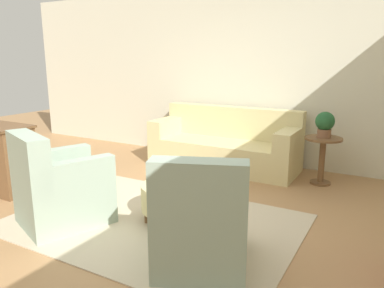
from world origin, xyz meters
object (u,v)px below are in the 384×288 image
object	(u,v)px
couch	(225,146)
armchair_right	(202,224)
potted_plant_on_side_table	(325,123)
ottoman_table	(173,197)
side_table	(322,153)
armchair_left	(58,189)

from	to	relation	value
couch	armchair_right	world-z (taller)	armchair_right
armchair_right	potted_plant_on_side_table	size ratio (longest dim) A/B	2.99
ottoman_table	side_table	xyz separation A→B (m)	(1.12, 1.98, 0.17)
ottoman_table	armchair_right	bearing A→B (deg)	-43.42
couch	ottoman_table	size ratio (longest dim) A/B	3.39
armchair_right	potted_plant_on_side_table	bearing A→B (deg)	80.35
ottoman_table	potted_plant_on_side_table	world-z (taller)	potted_plant_on_side_table
couch	potted_plant_on_side_table	distance (m)	1.57
armchair_left	armchair_right	world-z (taller)	same
couch	potted_plant_on_side_table	world-z (taller)	potted_plant_on_side_table
couch	armchair_right	xyz separation A→B (m)	(1.04, -2.74, 0.04)
ottoman_table	potted_plant_on_side_table	size ratio (longest dim) A/B	1.94
armchair_right	ottoman_table	distance (m)	0.94
armchair_left	armchair_right	xyz separation A→B (m)	(1.65, 0.00, 0.00)
armchair_right	armchair_left	bearing A→B (deg)	180.00
couch	armchair_left	distance (m)	2.81
side_table	armchair_left	bearing A→B (deg)	-128.72
potted_plant_on_side_table	ottoman_table	bearing A→B (deg)	-119.63
ottoman_table	potted_plant_on_side_table	distance (m)	2.34
armchair_right	side_table	bearing A→B (deg)	80.35
armchair_left	potted_plant_on_side_table	bearing A→B (deg)	51.28
couch	armchair_right	bearing A→B (deg)	-69.22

